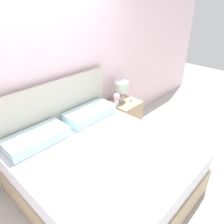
# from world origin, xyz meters

# --- Properties ---
(ground_plane) EXTENTS (12.00, 12.00, 0.00)m
(ground_plane) POSITION_xyz_m (0.00, 0.00, 0.00)
(ground_plane) COLOR #BCB7B2
(wall_back) EXTENTS (8.00, 0.06, 2.60)m
(wall_back) POSITION_xyz_m (0.00, 0.07, 1.30)
(wall_back) COLOR silver
(wall_back) RESTS_ON ground_plane
(bed) EXTENTS (1.81, 1.92, 1.21)m
(bed) POSITION_xyz_m (0.00, -0.89, 0.33)
(bed) COLOR tan
(bed) RESTS_ON ground_plane
(nightstand) EXTENTS (0.47, 0.49, 0.58)m
(nightstand) POSITION_xyz_m (1.21, -0.25, 0.29)
(nightstand) COLOR tan
(nightstand) RESTS_ON ground_plane
(table_lamp) EXTENTS (0.24, 0.24, 0.34)m
(table_lamp) POSITION_xyz_m (1.22, -0.17, 0.81)
(table_lamp) COLOR white
(table_lamp) RESTS_ON nightstand
(flower_vase) EXTENTS (0.12, 0.12, 0.21)m
(flower_vase) POSITION_xyz_m (1.03, -0.23, 0.70)
(flower_vase) COLOR white
(flower_vase) RESTS_ON nightstand
(teacup) EXTENTS (0.10, 0.10, 0.06)m
(teacup) POSITION_xyz_m (1.31, -0.32, 0.60)
(teacup) COLOR white
(teacup) RESTS_ON nightstand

